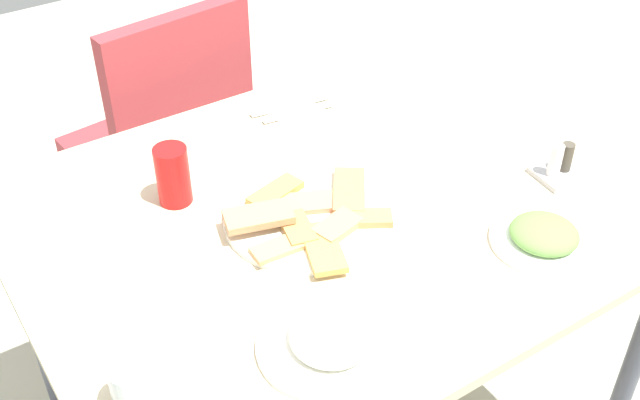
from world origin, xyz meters
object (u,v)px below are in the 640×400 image
at_px(salad_plate_greens, 330,339).
at_px(spoon, 290,106).
at_px(paper_napkin, 294,111).
at_px(dining_chair, 168,137).
at_px(drinking_glass, 134,386).
at_px(soda_can, 173,175).
at_px(pide_platter, 308,217).
at_px(fork, 298,113).
at_px(condiment_caddy, 559,167).
at_px(dining_table, 328,237).
at_px(salad_plate_rice, 544,236).

height_order(salad_plate_greens, spoon, salad_plate_greens).
xyz_separation_m(paper_napkin, spoon, (0.00, 0.02, 0.00)).
xyz_separation_m(dining_chair, drinking_glass, (-0.47, -0.98, 0.28)).
relative_size(salad_plate_greens, soda_can, 1.95).
xyz_separation_m(soda_can, spoon, (0.37, 0.18, -0.06)).
xyz_separation_m(pide_platter, fork, (0.19, 0.34, -0.01)).
bearing_deg(paper_napkin, soda_can, -156.96).
xyz_separation_m(dining_chair, pide_platter, (-0.02, -0.76, 0.25)).
height_order(dining_chair, salad_plate_greens, dining_chair).
bearing_deg(condiment_caddy, pide_platter, 162.83).
height_order(salad_plate_greens, soda_can, soda_can).
bearing_deg(fork, pide_platter, -111.88).
xyz_separation_m(dining_chair, condiment_caddy, (0.48, -0.92, 0.26)).
height_order(salad_plate_greens, paper_napkin, salad_plate_greens).
bearing_deg(soda_can, spoon, 25.36).
bearing_deg(dining_table, spoon, 69.94).
height_order(salad_plate_rice, fork, salad_plate_rice).
relative_size(salad_plate_greens, condiment_caddy, 2.43).
height_order(drinking_glass, condiment_caddy, drinking_glass).
bearing_deg(condiment_caddy, drinking_glass, -175.97).
relative_size(dining_table, drinking_glass, 13.77).
height_order(drinking_glass, spoon, drinking_glass).
height_order(dining_table, drinking_glass, drinking_glass).
bearing_deg(drinking_glass, salad_plate_greens, -11.48).
xyz_separation_m(salad_plate_greens, spoon, (0.33, 0.66, -0.01)).
bearing_deg(soda_can, drinking_glass, -121.60).
bearing_deg(salad_plate_greens, pide_platter, 63.71).
bearing_deg(dining_table, dining_chair, 92.36).
relative_size(salad_plate_greens, salad_plate_rice, 1.21).
xyz_separation_m(pide_platter, drinking_glass, (-0.44, -0.22, 0.03)).
bearing_deg(salad_plate_greens, spoon, 63.57).
relative_size(dining_table, soda_can, 9.71).
bearing_deg(salad_plate_rice, salad_plate_greens, 179.52).
bearing_deg(fork, dining_chair, 117.96).
bearing_deg(pide_platter, soda_can, 132.66).
bearing_deg(pide_platter, fork, 61.07).
distance_m(paper_napkin, condiment_caddy, 0.60).
xyz_separation_m(dining_chair, salad_plate_rice, (0.30, -1.05, 0.25)).
bearing_deg(dining_chair, drinking_glass, -115.39).
bearing_deg(dining_table, salad_plate_greens, -123.23).
xyz_separation_m(salad_plate_greens, salad_plate_rice, (0.47, -0.00, -0.00)).
xyz_separation_m(dining_table, dining_chair, (-0.03, 0.75, -0.16)).
bearing_deg(paper_napkin, salad_plate_rice, -77.54).
distance_m(soda_can, fork, 0.40).
bearing_deg(dining_chair, paper_napkin, -68.25).
height_order(salad_plate_rice, paper_napkin, salad_plate_rice).
bearing_deg(pide_platter, spoon, 63.46).
relative_size(salad_plate_rice, drinking_glass, 2.28).
xyz_separation_m(spoon, condiment_caddy, (0.32, -0.53, 0.02)).
height_order(salad_plate_rice, condiment_caddy, condiment_caddy).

